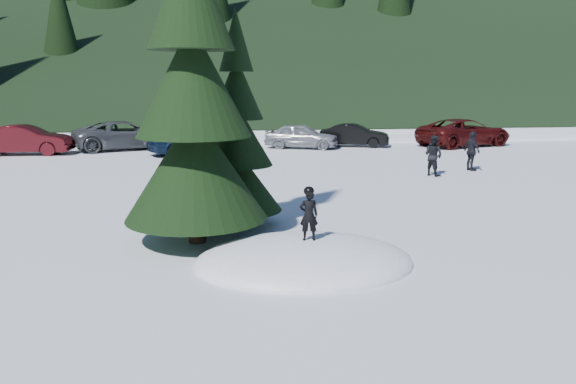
{
  "coord_description": "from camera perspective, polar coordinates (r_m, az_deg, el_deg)",
  "views": [
    {
      "loc": [
        -1.67,
        -10.76,
        3.63
      ],
      "look_at": [
        -0.1,
        1.88,
        1.1
      ],
      "focal_mm": 35.0,
      "sensor_mm": 36.0,
      "label": 1
    }
  ],
  "objects": [
    {
      "name": "snow_mound",
      "position": [
        11.48,
        1.66,
        -7.2
      ],
      "size": [
        4.48,
        3.52,
        0.96
      ],
      "primitive_type": "ellipsoid",
      "color": "white",
      "rests_on": "ground"
    },
    {
      "name": "adult_0",
      "position": [
        22.47,
        14.55,
        3.61
      ],
      "size": [
        0.92,
        0.97,
        1.58
      ],
      "primitive_type": "imported",
      "rotation": [
        0.0,
        0.0,
        2.14
      ],
      "color": "black",
      "rests_on": "ground"
    },
    {
      "name": "car_1",
      "position": [
        30.99,
        -25.16,
        4.82
      ],
      "size": [
        4.52,
        1.66,
        1.48
      ],
      "primitive_type": "imported",
      "rotation": [
        0.0,
        0.0,
        1.55
      ],
      "color": "#3D0B0F",
      "rests_on": "ground"
    },
    {
      "name": "car_6",
      "position": [
        33.39,
        17.47,
        5.8
      ],
      "size": [
        6.07,
        4.27,
        1.54
      ],
      "primitive_type": "imported",
      "rotation": [
        0.0,
        0.0,
        1.92
      ],
      "color": "#3E0C0B",
      "rests_on": "ground"
    },
    {
      "name": "spruce_short",
      "position": [
        14.05,
        -5.14,
        4.95
      ],
      "size": [
        2.2,
        2.2,
        5.37
      ],
      "color": "black",
      "rests_on": "ground"
    },
    {
      "name": "child_skier",
      "position": [
        11.21,
        2.13,
        -2.37
      ],
      "size": [
        0.39,
        0.26,
        1.03
      ],
      "primitive_type": "imported",
      "rotation": [
        0.0,
        0.0,
        3.09
      ],
      "color": "black",
      "rests_on": "snow_mound"
    },
    {
      "name": "car_2",
      "position": [
        31.52,
        -16.14,
        5.57
      ],
      "size": [
        6.04,
        4.31,
        1.53
      ],
      "primitive_type": "imported",
      "rotation": [
        0.0,
        0.0,
        1.93
      ],
      "color": "#44474A",
      "rests_on": "ground"
    },
    {
      "name": "car_3",
      "position": [
        28.65,
        -9.45,
        5.17
      ],
      "size": [
        5.08,
        3.51,
        1.36
      ],
      "primitive_type": "imported",
      "rotation": [
        0.0,
        0.0,
        1.95
      ],
      "color": "#0E1D34",
      "rests_on": "ground"
    },
    {
      "name": "ground",
      "position": [
        11.48,
        1.66,
        -7.2
      ],
      "size": [
        200.0,
        200.0,
        0.0
      ],
      "primitive_type": "plane",
      "color": "white",
      "rests_on": "ground"
    },
    {
      "name": "car_5",
      "position": [
        31.87,
        6.79,
        5.75
      ],
      "size": [
        4.06,
        2.51,
        1.26
      ],
      "primitive_type": "imported",
      "rotation": [
        0.0,
        0.0,
        1.24
      ],
      "color": "black",
      "rests_on": "ground"
    },
    {
      "name": "spruce_tall",
      "position": [
        12.58,
        -9.63,
        9.67
      ],
      "size": [
        3.2,
        3.2,
        8.6
      ],
      "color": "black",
      "rests_on": "ground"
    },
    {
      "name": "adult_1",
      "position": [
        24.15,
        18.18,
        3.97
      ],
      "size": [
        0.56,
        1.01,
        1.63
      ],
      "primitive_type": "imported",
      "rotation": [
        0.0,
        0.0,
        1.75
      ],
      "color": "black",
      "rests_on": "ground"
    },
    {
      "name": "car_4",
      "position": [
        30.77,
        1.41,
        5.72
      ],
      "size": [
        4.3,
        2.89,
        1.36
      ],
      "primitive_type": "imported",
      "rotation": [
        0.0,
        0.0,
        1.22
      ],
      "color": "gray",
      "rests_on": "ground"
    }
  ]
}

